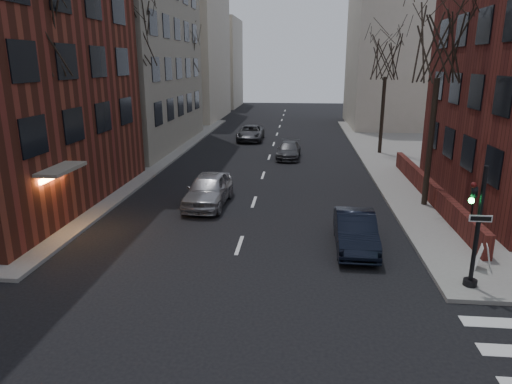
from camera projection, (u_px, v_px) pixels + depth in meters
low_wall_right at (430, 190)px, 24.23m from camera, size 0.35×16.00×1.00m
building_distant_la at (167, 48)px, 58.64m from camera, size 14.00×16.00×18.00m
building_distant_ra at (414, 55)px, 51.37m from camera, size 14.00×14.00×16.00m
building_distant_lb at (208, 63)px, 75.28m from camera, size 10.00×12.00×14.00m
traffic_signal at (475, 235)px, 14.43m from camera, size 0.76×0.44×4.00m
tree_left_a at (34, 30)px, 18.96m from camera, size 4.18×4.18×10.26m
tree_left_b at (134, 35)px, 30.33m from camera, size 4.40×4.40×10.80m
tree_left_c at (186, 53)px, 43.97m from camera, size 3.96×3.96×9.72m
tree_right_a at (441, 43)px, 21.29m from camera, size 3.96×3.96×9.72m
tree_right_b at (387, 57)px, 34.82m from camera, size 3.74×3.74×9.18m
streetlamp_near at (127, 112)px, 27.72m from camera, size 0.36×0.36×6.28m
streetlamp_far at (198, 92)px, 46.87m from camera, size 0.36×0.36×6.28m
parked_sedan at (355, 231)px, 18.11m from camera, size 1.60×4.39×1.44m
car_lane_silver at (209, 189)px, 23.58m from camera, size 2.17×4.98×1.67m
car_lane_gray at (289, 150)px, 35.23m from camera, size 1.93×4.36×1.24m
car_lane_far at (251, 133)px, 43.30m from camera, size 2.38×5.10×1.41m
sandwich_board at (483, 257)px, 16.02m from camera, size 0.51×0.62×0.87m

